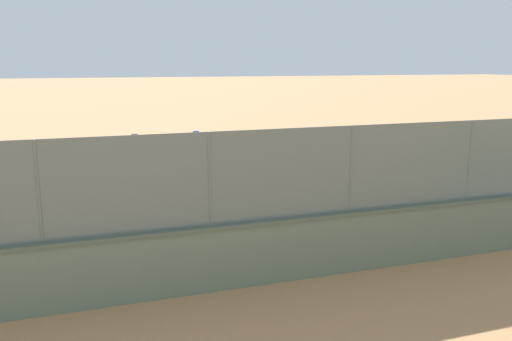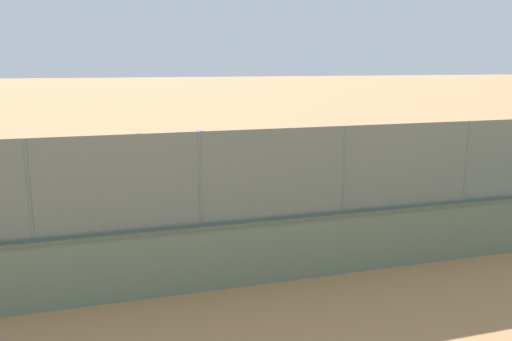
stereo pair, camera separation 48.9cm
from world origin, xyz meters
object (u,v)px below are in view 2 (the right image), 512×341
object	(u,v)px
player_foreground_swinging	(201,148)
player_at_service_line	(139,151)
courtside_bench	(501,210)
sports_ball	(460,228)
player_near_wall_returning	(375,179)

from	to	relation	value
player_foreground_swinging	player_at_service_line	xyz separation A→B (m)	(2.43, -0.03, -0.01)
courtside_bench	player_at_service_line	bearing A→B (deg)	-46.41
player_foreground_swinging	courtside_bench	distance (m)	11.47
player_at_service_line	sports_ball	xyz separation A→B (m)	(-7.70, 9.42, -0.90)
player_foreground_swinging	courtside_bench	size ratio (longest dim) A/B	1.06
player_at_service_line	courtside_bench	bearing A→B (deg)	133.59
player_near_wall_returning	player_foreground_swinging	world-z (taller)	player_near_wall_returning
player_foreground_swinging	courtside_bench	xyz separation A→B (m)	(-6.54, 9.40, -0.54)
player_near_wall_returning	sports_ball	size ratio (longest dim) A/B	9.85
sports_ball	courtside_bench	distance (m)	1.33
player_foreground_swinging	player_near_wall_returning	bearing A→B (deg)	118.30
player_foreground_swinging	player_at_service_line	world-z (taller)	player_foreground_swinging
player_near_wall_returning	player_foreground_swinging	xyz separation A→B (m)	(3.89, -7.22, -0.02)
player_at_service_line	sports_ball	size ratio (longest dim) A/B	9.53
courtside_bench	player_near_wall_returning	bearing A→B (deg)	-39.42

